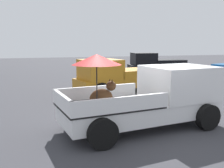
# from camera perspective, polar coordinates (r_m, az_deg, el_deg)

# --- Properties ---
(ground_plane) EXTENTS (80.00, 80.00, 0.00)m
(ground_plane) POSITION_cam_1_polar(r_m,az_deg,el_deg) (8.32, 6.57, -9.58)
(ground_plane) COLOR #38383D
(pickup_truck_main) EXTENTS (5.26, 2.82, 2.36)m
(pickup_truck_main) POSITION_cam_1_polar(r_m,az_deg,el_deg) (8.25, 9.13, -2.73)
(pickup_truck_main) COLOR black
(pickup_truck_main) RESTS_ON ground
(pickup_truck_red) EXTENTS (4.96, 2.56, 1.80)m
(pickup_truck_red) POSITION_cam_1_polar(r_m,az_deg,el_deg) (22.42, 9.39, 4.46)
(pickup_truck_red) COLOR black
(pickup_truck_red) RESTS_ON ground
(pickup_truck_far) EXTENTS (5.08, 3.00, 1.80)m
(pickup_truck_far) POSITION_cam_1_polar(r_m,az_deg,el_deg) (13.84, 1.05, 1.73)
(pickup_truck_far) COLOR black
(pickup_truck_far) RESTS_ON ground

